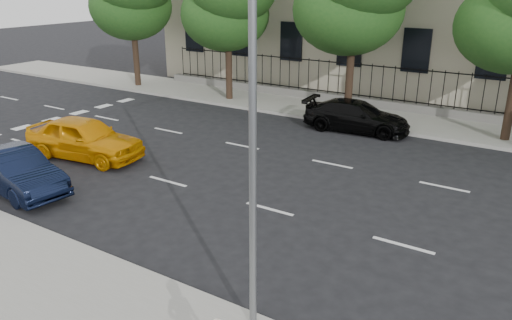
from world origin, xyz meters
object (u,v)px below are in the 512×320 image
(street_light, at_px, (270,60))
(navy_sedan, at_px, (16,171))
(black_sedan, at_px, (356,116))
(yellow_taxi, at_px, (84,138))

(street_light, distance_m, navy_sedan, 11.00)
(navy_sedan, distance_m, black_sedan, 13.86)
(black_sedan, bearing_deg, street_light, -170.44)
(yellow_taxi, distance_m, navy_sedan, 3.38)
(street_light, relative_size, black_sedan, 1.72)
(yellow_taxi, height_order, black_sedan, yellow_taxi)
(yellow_taxi, relative_size, black_sedan, 0.99)
(street_light, bearing_deg, black_sedan, 104.30)
(street_light, distance_m, yellow_taxi, 12.37)
(street_light, bearing_deg, yellow_taxi, 157.69)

